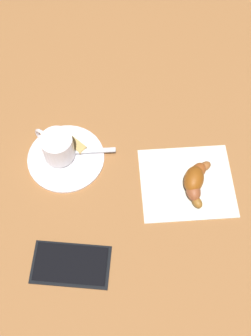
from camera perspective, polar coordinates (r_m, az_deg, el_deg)
ground_plane at (r=0.81m, az=-0.02°, el=0.01°), size 1.80×1.80×0.00m
saucer at (r=0.83m, az=-7.99°, el=1.41°), size 0.15×0.15×0.01m
espresso_cup at (r=0.81m, az=-9.15°, el=2.86°), size 0.08×0.06×0.05m
teaspoon at (r=0.82m, az=-6.93°, el=2.24°), size 0.12×0.03×0.01m
sugar_packet at (r=0.84m, az=-7.19°, el=3.54°), size 0.06×0.05×0.01m
napkin at (r=0.81m, az=8.20°, el=-1.92°), size 0.19×0.18×0.00m
croissant at (r=0.79m, az=9.31°, el=-1.66°), size 0.06×0.10×0.04m
cell_phone at (r=0.75m, az=-7.32°, el=-12.66°), size 0.13×0.08×0.01m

